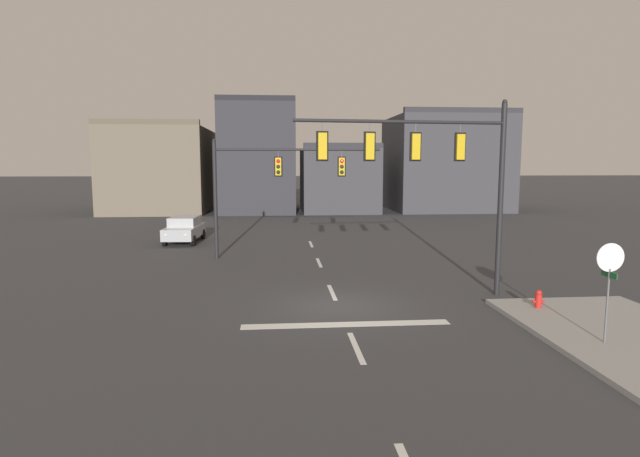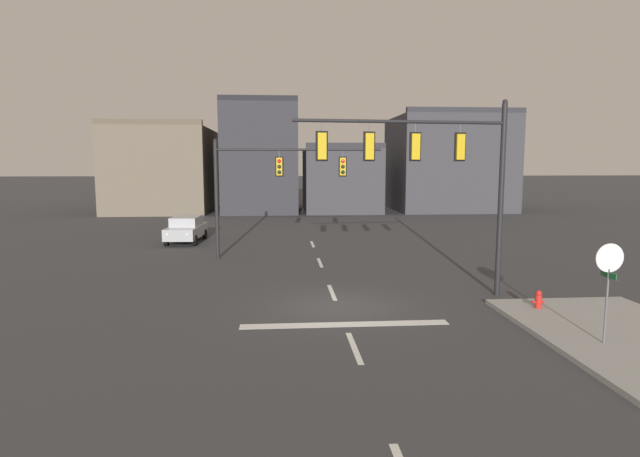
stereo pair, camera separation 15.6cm
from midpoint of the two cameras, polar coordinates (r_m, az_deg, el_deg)
The scene contains 10 objects.
ground_plane at distance 17.95m, azimuth 2.22°, elevation -8.62°, with size 400.00×400.00×0.00m, color #353538.
sidewalk_near_corner at distance 17.06m, azimuth 31.21°, elevation -10.26°, with size 5.00×8.00×0.15m, color gray.
stop_bar_paint at distance 16.05m, azimuth 3.05°, elevation -10.54°, with size 6.40×0.50×0.01m, color silver.
lane_centreline at distance 19.87m, azimuth 1.55°, elevation -7.06°, with size 0.16×26.40×0.01m.
signal_mast_near_side at distance 18.89m, azimuth 12.65°, elevation 7.12°, with size 7.73×0.78×7.18m.
signal_mast_far_side at distance 26.63m, azimuth -5.65°, elevation 5.67°, with size 8.52×0.67×6.15m.
stop_sign at distance 15.49m, azimuth 29.54°, elevation -3.95°, with size 0.76×0.64×2.83m.
car_lot_nearside at distance 33.39m, azimuth -14.42°, elevation -0.01°, with size 2.12×4.54×1.61m.
fire_hydrant at distance 18.66m, azimuth 23.20°, elevation -7.55°, with size 0.40×0.30×0.75m.
building_row at distance 54.82m, azimuth -1.89°, elevation 6.88°, with size 40.74×13.55×11.22m.
Camera 2 is at (-1.93, -17.17, 4.87)m, focal length 28.96 mm.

